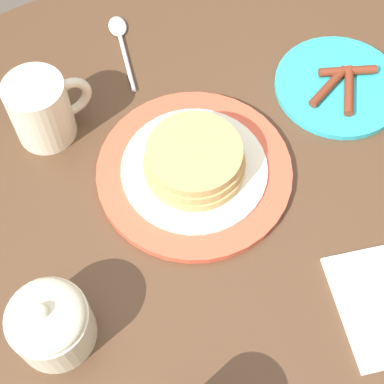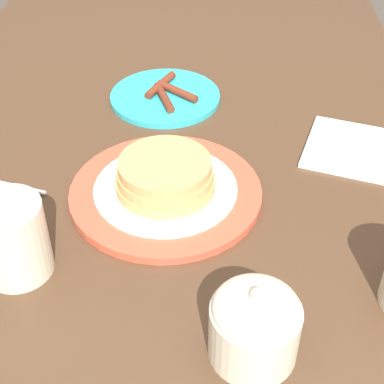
{
  "view_description": "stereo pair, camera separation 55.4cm",
  "coord_description": "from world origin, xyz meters",
  "px_view_note": "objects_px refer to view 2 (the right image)",
  "views": [
    {
      "loc": [
        -0.27,
        -0.37,
        1.45
      ],
      "look_at": [
        -0.08,
        -0.04,
        0.76
      ],
      "focal_mm": 55.0,
      "sensor_mm": 36.0,
      "label": 1
    },
    {
      "loc": [
        -0.7,
        -0.07,
        1.28
      ],
      "look_at": [
        -0.08,
        -0.04,
        0.76
      ],
      "focal_mm": 55.0,
      "sensor_mm": 36.0,
      "label": 2
    }
  ],
  "objects_px": {
    "coffee_mug": "(13,236)",
    "pancake_plate": "(167,185)",
    "napkin": "(355,150)",
    "sugar_bowl": "(255,324)",
    "side_plate_bacon": "(165,96)"
  },
  "relations": [
    {
      "from": "sugar_bowl",
      "to": "napkin",
      "type": "height_order",
      "value": "sugar_bowl"
    },
    {
      "from": "sugar_bowl",
      "to": "napkin",
      "type": "xyz_separation_m",
      "value": [
        0.38,
        -0.18,
        -0.04
      ]
    },
    {
      "from": "napkin",
      "to": "sugar_bowl",
      "type": "bearing_deg",
      "value": 155.18
    },
    {
      "from": "side_plate_bacon",
      "to": "coffee_mug",
      "type": "relative_size",
      "value": 1.62
    },
    {
      "from": "pancake_plate",
      "to": "sugar_bowl",
      "type": "relative_size",
      "value": 2.76
    },
    {
      "from": "side_plate_bacon",
      "to": "sugar_bowl",
      "type": "xyz_separation_m",
      "value": [
        -0.53,
        -0.14,
        0.04
      ]
    },
    {
      "from": "coffee_mug",
      "to": "pancake_plate",
      "type": "bearing_deg",
      "value": -49.97
    },
    {
      "from": "pancake_plate",
      "to": "coffee_mug",
      "type": "bearing_deg",
      "value": 130.03
    },
    {
      "from": "sugar_bowl",
      "to": "coffee_mug",
      "type": "bearing_deg",
      "value": 68.31
    },
    {
      "from": "side_plate_bacon",
      "to": "coffee_mug",
      "type": "xyz_separation_m",
      "value": [
        -0.42,
        0.15,
        0.05
      ]
    },
    {
      "from": "side_plate_bacon",
      "to": "sugar_bowl",
      "type": "relative_size",
      "value": 1.97
    },
    {
      "from": "pancake_plate",
      "to": "sugar_bowl",
      "type": "height_order",
      "value": "sugar_bowl"
    },
    {
      "from": "coffee_mug",
      "to": "napkin",
      "type": "bearing_deg",
      "value": -59.81
    },
    {
      "from": "pancake_plate",
      "to": "coffee_mug",
      "type": "distance_m",
      "value": 0.23
    },
    {
      "from": "pancake_plate",
      "to": "napkin",
      "type": "xyz_separation_m",
      "value": [
        0.12,
        -0.29,
        -0.02
      ]
    }
  ]
}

